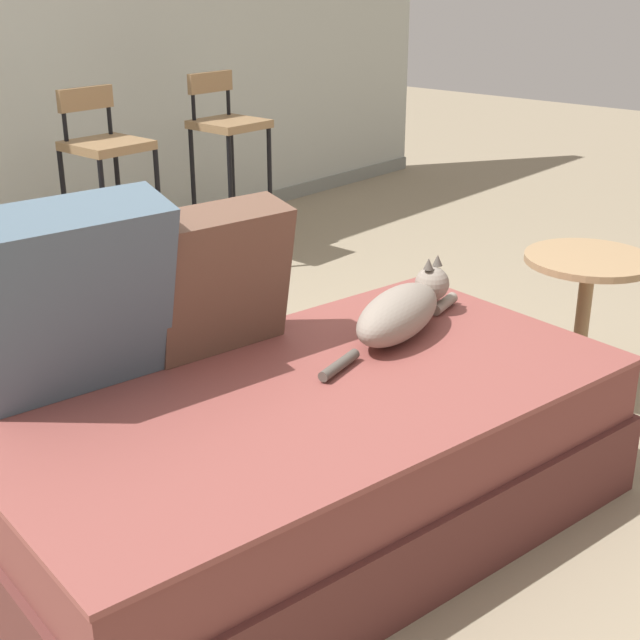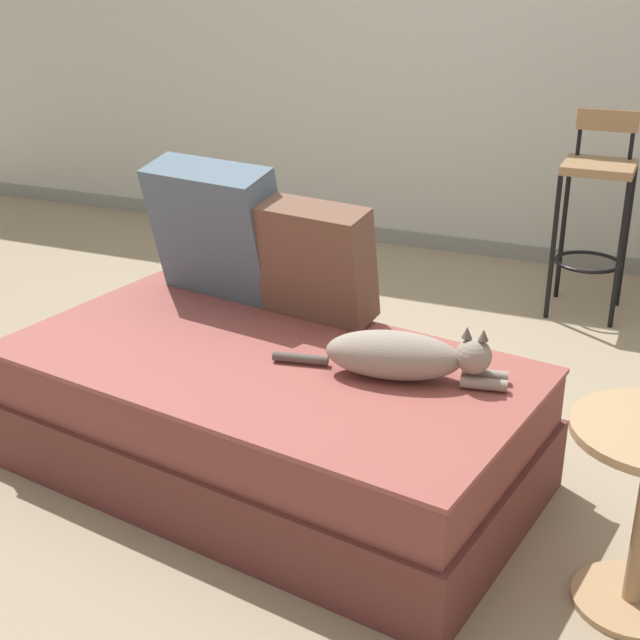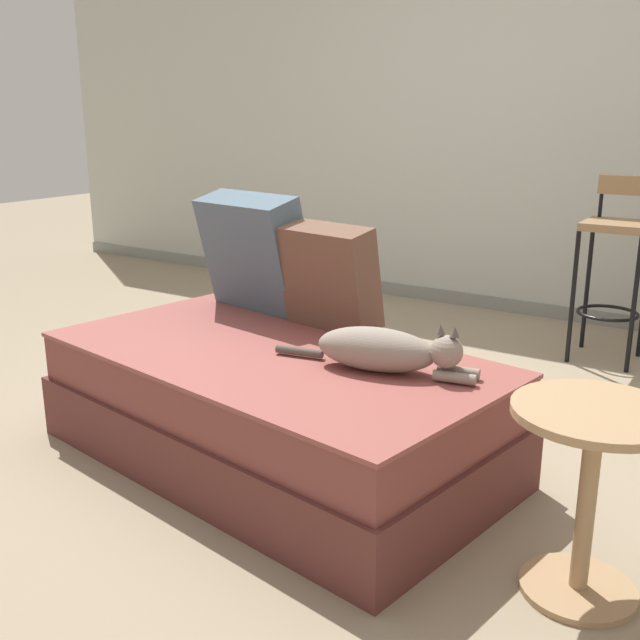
{
  "view_description": "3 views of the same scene",
  "coord_description": "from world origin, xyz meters",
  "px_view_note": "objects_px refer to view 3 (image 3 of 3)",
  "views": [
    {
      "loc": [
        -1.59,
        -1.82,
        1.48
      ],
      "look_at": [
        0.15,
        -0.3,
        0.56
      ],
      "focal_mm": 50.0,
      "sensor_mm": 36.0,
      "label": 1
    },
    {
      "loc": [
        1.17,
        -2.74,
        1.67
      ],
      "look_at": [
        0.15,
        -0.3,
        0.56
      ],
      "focal_mm": 50.0,
      "sensor_mm": 36.0,
      "label": 2
    },
    {
      "loc": [
        1.58,
        -2.51,
        1.3
      ],
      "look_at": [
        0.15,
        -0.3,
        0.56
      ],
      "focal_mm": 42.0,
      "sensor_mm": 36.0,
      "label": 3
    }
  ],
  "objects_px": {
    "throw_pillow_corner": "(255,252)",
    "side_table": "(590,475)",
    "throw_pillow_middle": "(329,277)",
    "cat": "(385,350)",
    "bar_stool_near_window": "(615,254)",
    "couch": "(272,405)"
  },
  "relations": [
    {
      "from": "throw_pillow_corner",
      "to": "throw_pillow_middle",
      "type": "relative_size",
      "value": 1.21
    },
    {
      "from": "throw_pillow_middle",
      "to": "bar_stool_near_window",
      "type": "distance_m",
      "value": 1.75
    },
    {
      "from": "throw_pillow_corner",
      "to": "bar_stool_near_window",
      "type": "distance_m",
      "value": 1.92
    },
    {
      "from": "cat",
      "to": "bar_stool_near_window",
      "type": "height_order",
      "value": "bar_stool_near_window"
    },
    {
      "from": "throw_pillow_middle",
      "to": "cat",
      "type": "distance_m",
      "value": 0.57
    },
    {
      "from": "throw_pillow_corner",
      "to": "couch",
      "type": "bearing_deg",
      "value": -47.26
    },
    {
      "from": "couch",
      "to": "throw_pillow_middle",
      "type": "bearing_deg",
      "value": 87.11
    },
    {
      "from": "throw_pillow_corner",
      "to": "side_table",
      "type": "height_order",
      "value": "throw_pillow_corner"
    },
    {
      "from": "throw_pillow_corner",
      "to": "cat",
      "type": "relative_size",
      "value": 0.71
    },
    {
      "from": "cat",
      "to": "throw_pillow_corner",
      "type": "bearing_deg",
      "value": 154.69
    },
    {
      "from": "throw_pillow_middle",
      "to": "side_table",
      "type": "xyz_separation_m",
      "value": [
        1.18,
        -0.58,
        -0.29
      ]
    },
    {
      "from": "throw_pillow_middle",
      "to": "cat",
      "type": "relative_size",
      "value": 0.59
    },
    {
      "from": "cat",
      "to": "bar_stool_near_window",
      "type": "bearing_deg",
      "value": 80.05
    },
    {
      "from": "couch",
      "to": "throw_pillow_corner",
      "type": "relative_size",
      "value": 3.53
    },
    {
      "from": "throw_pillow_middle",
      "to": "bar_stool_near_window",
      "type": "bearing_deg",
      "value": 63.92
    },
    {
      "from": "side_table",
      "to": "throw_pillow_corner",
      "type": "bearing_deg",
      "value": 158.12
    },
    {
      "from": "throw_pillow_corner",
      "to": "bar_stool_near_window",
      "type": "relative_size",
      "value": 0.55
    },
    {
      "from": "throw_pillow_corner",
      "to": "bar_stool_near_window",
      "type": "xyz_separation_m",
      "value": [
        1.2,
        1.5,
        -0.12
      ]
    },
    {
      "from": "couch",
      "to": "cat",
      "type": "height_order",
      "value": "cat"
    },
    {
      "from": "bar_stool_near_window",
      "to": "side_table",
      "type": "height_order",
      "value": "bar_stool_near_window"
    },
    {
      "from": "bar_stool_near_window",
      "to": "side_table",
      "type": "distance_m",
      "value": 2.2
    },
    {
      "from": "cat",
      "to": "side_table",
      "type": "height_order",
      "value": "cat"
    }
  ]
}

